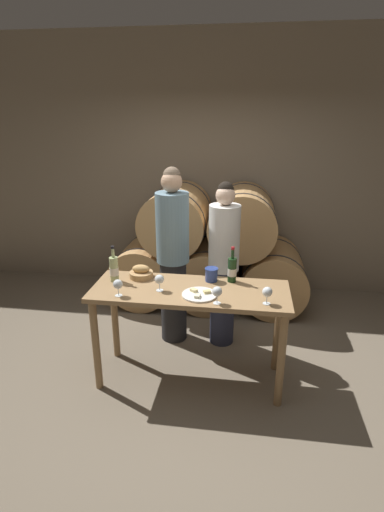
{
  "coord_description": "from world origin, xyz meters",
  "views": [
    {
      "loc": [
        0.45,
        -2.99,
        2.29
      ],
      "look_at": [
        0.0,
        0.12,
        1.13
      ],
      "focal_mm": 28.0,
      "sensor_mm": 36.0,
      "label": 1
    }
  ],
  "objects": [
    {
      "name": "blue_crock",
      "position": [
        0.16,
        0.2,
        0.95
      ],
      "size": [
        0.12,
        0.12,
        0.12
      ],
      "color": "navy",
      "rests_on": "tasting_table"
    },
    {
      "name": "cheese_plate",
      "position": [
        0.09,
        -0.11,
        0.89
      ],
      "size": [
        0.28,
        0.28,
        0.04
      ],
      "color": "white",
      "rests_on": "tasting_table"
    },
    {
      "name": "wine_bottle_white",
      "position": [
        -0.67,
        0.08,
        0.99
      ],
      "size": [
        0.08,
        0.08,
        0.32
      ],
      "color": "#ADBC7F",
      "rests_on": "tasting_table"
    },
    {
      "name": "wine_glass_right",
      "position": [
        0.62,
        -0.18,
        0.98
      ],
      "size": [
        0.08,
        0.08,
        0.14
      ],
      "color": "white",
      "rests_on": "tasting_table"
    },
    {
      "name": "wine_glass_center",
      "position": [
        0.24,
        -0.23,
        0.98
      ],
      "size": [
        0.08,
        0.08,
        0.14
      ],
      "color": "white",
      "rests_on": "tasting_table"
    },
    {
      "name": "ground_plane",
      "position": [
        0.0,
        0.0,
        0.0
      ],
      "size": [
        10.0,
        10.0,
        0.0
      ],
      "primitive_type": "plane",
      "color": "#726654"
    },
    {
      "name": "wine_glass_far_left",
      "position": [
        -0.55,
        -0.21,
        0.98
      ],
      "size": [
        0.08,
        0.08,
        0.14
      ],
      "color": "white",
      "rests_on": "tasting_table"
    },
    {
      "name": "tasting_table",
      "position": [
        0.0,
        0.0,
        0.75
      ],
      "size": [
        1.65,
        0.61,
        0.88
      ],
      "color": "#99754C",
      "rests_on": "ground_plane"
    },
    {
      "name": "barrel_stack",
      "position": [
        0.0,
        1.58,
        0.65
      ],
      "size": [
        2.35,
        0.96,
        1.46
      ],
      "color": "tan",
      "rests_on": "ground_plane"
    },
    {
      "name": "stone_wall_back",
      "position": [
        0.0,
        2.19,
        1.6
      ],
      "size": [
        10.0,
        0.12,
        3.2
      ],
      "color": "gray",
      "rests_on": "ground_plane"
    },
    {
      "name": "person_left",
      "position": [
        -0.27,
        0.66,
        0.93
      ],
      "size": [
        0.32,
        0.32,
        1.8
      ],
      "color": "#232326",
      "rests_on": "ground_plane"
    },
    {
      "name": "wine_bottle_red",
      "position": [
        0.34,
        0.21,
        0.99
      ],
      "size": [
        0.08,
        0.08,
        0.32
      ],
      "color": "#193819",
      "rests_on": "tasting_table"
    },
    {
      "name": "wine_glass_left",
      "position": [
        -0.24,
        -0.06,
        0.98
      ],
      "size": [
        0.08,
        0.08,
        0.14
      ],
      "color": "white",
      "rests_on": "tasting_table"
    },
    {
      "name": "person_right",
      "position": [
        0.24,
        0.66,
        0.86
      ],
      "size": [
        0.3,
        0.3,
        1.67
      ],
      "color": "#2D334C",
      "rests_on": "ground_plane"
    },
    {
      "name": "bread_basket",
      "position": [
        -0.47,
        0.18,
        0.92
      ],
      "size": [
        0.21,
        0.21,
        0.12
      ],
      "color": "tan",
      "rests_on": "tasting_table"
    }
  ]
}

